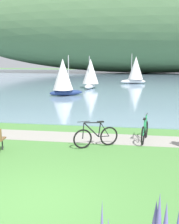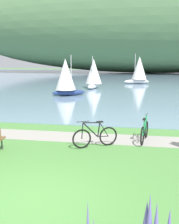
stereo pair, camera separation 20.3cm
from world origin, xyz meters
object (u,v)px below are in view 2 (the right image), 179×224
(sailboat_toward_hillside, at_px, (94,73))
(bicycle_beside_path, at_px, (95,136))
(sailboat_nearest_to_shore, at_px, (139,70))
(bicycle_leaning_near_bench, at_px, (144,132))
(sailboat_mid_bay, at_px, (66,77))

(sailboat_toward_hillside, bearing_deg, bicycle_beside_path, -80.60)
(sailboat_nearest_to_shore, bearing_deg, bicycle_leaning_near_bench, -89.54)
(sailboat_nearest_to_shore, bearing_deg, sailboat_mid_bay, -114.74)
(sailboat_nearest_to_shore, xyz_separation_m, sailboat_toward_hillside, (-5.04, -7.07, -0.18))
(bicycle_leaning_near_bench, height_order, bicycle_beside_path, same)
(sailboat_mid_bay, distance_m, sailboat_toward_hillside, 6.98)
(bicycle_beside_path, bearing_deg, sailboat_mid_bay, 109.07)
(bicycle_beside_path, bearing_deg, sailboat_nearest_to_shore, 86.71)
(bicycle_beside_path, distance_m, sailboat_mid_bay, 14.78)
(bicycle_leaning_near_bench, bearing_deg, bicycle_beside_path, -150.26)
(bicycle_leaning_near_bench, bearing_deg, sailboat_mid_bay, 117.22)
(bicycle_beside_path, xyz_separation_m, sailboat_mid_bay, (-4.81, 13.91, 1.33))
(bicycle_leaning_near_bench, relative_size, sailboat_nearest_to_shore, 0.44)
(sailboat_mid_bay, bearing_deg, bicycle_leaning_near_bench, -62.78)
(bicycle_leaning_near_bench, xyz_separation_m, sailboat_mid_bay, (-6.62, 12.88, 1.33))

